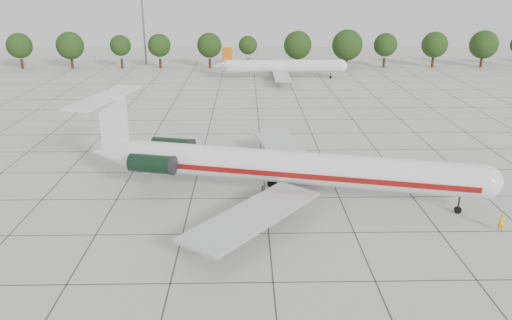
# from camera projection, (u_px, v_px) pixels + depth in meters

# --- Properties ---
(ground) EXTENTS (260.00, 260.00, 0.00)m
(ground) POSITION_uv_depth(u_px,v_px,m) (265.00, 198.00, 53.83)
(ground) COLOR beige
(ground) RESTS_ON ground
(apron_joints) EXTENTS (170.00, 170.00, 0.02)m
(apron_joints) POSITION_uv_depth(u_px,v_px,m) (261.00, 153.00, 67.93)
(apron_joints) COLOR #383838
(apron_joints) RESTS_ON ground
(main_airliner) EXTENTS (43.38, 33.56, 10.29)m
(main_airliner) POSITION_uv_depth(u_px,v_px,m) (274.00, 165.00, 52.93)
(main_airliner) COLOR silver
(main_airliner) RESTS_ON ground
(ground_crew) EXTENTS (0.67, 0.44, 1.82)m
(ground_crew) POSITION_uv_depth(u_px,v_px,m) (501.00, 222.00, 46.45)
(ground_crew) COLOR #E1B80D
(ground_crew) RESTS_ON ground
(bg_airliner_c) EXTENTS (28.24, 27.20, 7.40)m
(bg_airliner_c) POSITION_uv_depth(u_px,v_px,m) (283.00, 66.00, 118.14)
(bg_airliner_c) COLOR silver
(bg_airliner_c) RESTS_ON ground
(tree_line) EXTENTS (249.86, 8.44, 10.22)m
(tree_line) POSITION_uv_depth(u_px,v_px,m) (209.00, 45.00, 131.52)
(tree_line) COLOR #332114
(tree_line) RESTS_ON ground
(floodlight_mast) EXTENTS (1.60, 1.60, 25.45)m
(floodlight_mast) POSITION_uv_depth(u_px,v_px,m) (142.00, 11.00, 134.94)
(floodlight_mast) COLOR slate
(floodlight_mast) RESTS_ON ground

